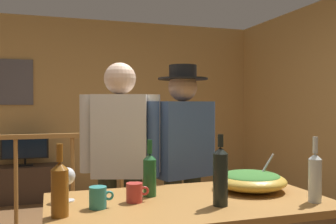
% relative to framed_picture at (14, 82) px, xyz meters
% --- Properties ---
extents(back_wall, '(5.00, 0.10, 2.58)m').
position_rel_framed_picture_xyz_m(back_wall, '(1.18, 0.06, -0.33)').
color(back_wall, tan).
rests_on(back_wall, ground_plane).
extents(framed_picture, '(0.50, 0.03, 0.64)m').
position_rel_framed_picture_xyz_m(framed_picture, '(0.00, 0.00, 0.00)').
color(framed_picture, '#59565D').
extents(stair_railing, '(2.47, 0.10, 1.03)m').
position_rel_framed_picture_xyz_m(stair_railing, '(0.56, -1.33, -0.99)').
color(stair_railing, '#9E6B33').
rests_on(stair_railing, ground_plane).
extents(tv_console, '(0.90, 0.40, 0.48)m').
position_rel_framed_picture_xyz_m(tv_console, '(0.15, -0.29, -1.38)').
color(tv_console, '#38281E').
rests_on(tv_console, ground_plane).
extents(flat_screen_tv, '(0.60, 0.12, 0.43)m').
position_rel_framed_picture_xyz_m(flat_screen_tv, '(0.15, -0.32, -0.89)').
color(flat_screen_tv, black).
rests_on(flat_screen_tv, tv_console).
extents(serving_table, '(1.47, 0.78, 0.80)m').
position_rel_framed_picture_xyz_m(serving_table, '(1.16, -3.81, -0.90)').
color(serving_table, '#9E6B33').
rests_on(serving_table, ground_plane).
extents(salad_bowl, '(0.42, 0.42, 0.21)m').
position_rel_framed_picture_xyz_m(salad_bowl, '(1.59, -3.72, -0.76)').
color(salad_bowl, gold).
rests_on(salad_bowl, serving_table).
extents(wine_glass, '(0.08, 0.08, 0.18)m').
position_rel_framed_picture_xyz_m(wine_glass, '(0.55, -3.64, -0.69)').
color(wine_glass, silver).
rests_on(wine_glass, serving_table).
extents(wine_bottle_green, '(0.07, 0.07, 0.31)m').
position_rel_framed_picture_xyz_m(wine_bottle_green, '(0.99, -3.67, -0.69)').
color(wine_bottle_green, '#1E5628').
rests_on(wine_bottle_green, serving_table).
extents(wine_bottle_dark, '(0.08, 0.08, 0.36)m').
position_rel_framed_picture_xyz_m(wine_bottle_dark, '(1.27, -3.96, -0.67)').
color(wine_bottle_dark, black).
rests_on(wine_bottle_dark, serving_table).
extents(wine_bottle_amber, '(0.08, 0.08, 0.33)m').
position_rel_framed_picture_xyz_m(wine_bottle_amber, '(0.50, -3.91, -0.69)').
color(wine_bottle_amber, brown).
rests_on(wine_bottle_amber, serving_table).
extents(wine_bottle_clear, '(0.07, 0.07, 0.34)m').
position_rel_framed_picture_xyz_m(wine_bottle_clear, '(1.77, -4.05, -0.68)').
color(wine_bottle_clear, silver).
rests_on(wine_bottle_clear, serving_table).
extents(mug_teal, '(0.12, 0.09, 0.11)m').
position_rel_framed_picture_xyz_m(mug_teal, '(0.68, -3.82, -0.77)').
color(mug_teal, teal).
rests_on(mug_teal, serving_table).
extents(mug_red, '(0.12, 0.08, 0.10)m').
position_rel_framed_picture_xyz_m(mug_red, '(0.88, -3.77, -0.77)').
color(mug_red, '#B7332D').
rests_on(mug_red, serving_table).
extents(person_standing_left, '(0.54, 0.32, 1.60)m').
position_rel_framed_picture_xyz_m(person_standing_left, '(0.93, -3.07, -0.68)').
color(person_standing_left, '#2D3323').
rests_on(person_standing_left, ground_plane).
extents(person_standing_right, '(0.58, 0.37, 1.60)m').
position_rel_framed_picture_xyz_m(person_standing_right, '(1.40, -3.07, -0.67)').
color(person_standing_right, '#2D3323').
rests_on(person_standing_right, ground_plane).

